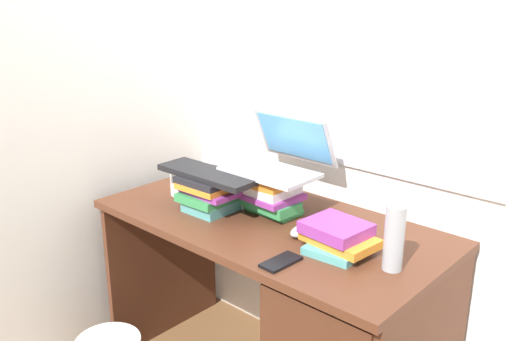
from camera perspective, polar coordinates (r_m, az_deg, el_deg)
name	(u,v)px	position (r m, az deg, el deg)	size (l,w,h in m)	color
wall_back	(335,60)	(2.20, 8.08, 11.13)	(6.00, 0.06, 2.60)	white
wall_left	(134,53)	(2.48, -12.37, 11.65)	(0.05, 6.00, 2.60)	silver
desk	(335,338)	(2.03, 8.09, -16.61)	(1.30, 0.66, 0.75)	#4C2819
book_stack_tall	(269,192)	(2.09, 1.39, -2.23)	(0.24, 0.20, 0.15)	#338C4C
book_stack_keyboard_riser	(209,193)	(2.12, -4.89, -2.34)	(0.23, 0.19, 0.14)	teal
book_stack_side	(338,237)	(1.82, 8.39, -6.76)	(0.24, 0.20, 0.09)	teal
laptop	(280,158)	(2.10, 2.50, 1.33)	(0.35, 0.30, 0.20)	#B7BABF
keyboard	(208,174)	(2.10, -4.98, -0.36)	(0.42, 0.14, 0.02)	black
computer_mouse	(302,231)	(1.92, 4.73, -6.20)	(0.06, 0.10, 0.04)	#A5A8AD
mug	(181,183)	(2.30, -7.73, -1.29)	(0.12, 0.08, 0.10)	white
water_bottle	(394,238)	(1.72, 13.99, -6.74)	(0.06, 0.06, 0.21)	#999EA5
cell_phone	(281,262)	(1.74, 2.58, -9.35)	(0.07, 0.14, 0.01)	black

